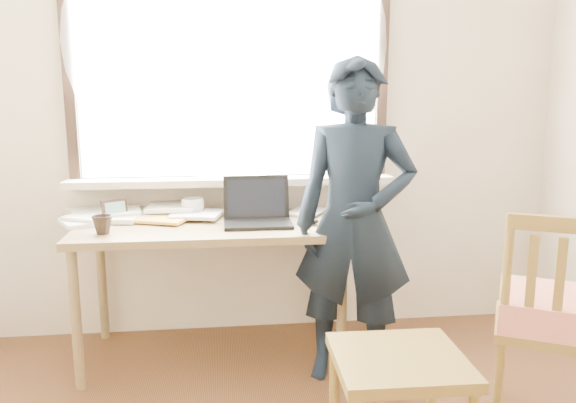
{
  "coord_description": "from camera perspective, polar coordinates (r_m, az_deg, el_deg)",
  "views": [
    {
      "loc": [
        -0.26,
        -1.3,
        1.42
      ],
      "look_at": [
        0.01,
        0.95,
        0.98
      ],
      "focal_mm": 35.0,
      "sensor_mm": 36.0,
      "label": 1
    }
  ],
  "objects": [
    {
      "name": "laptop",
      "position": [
        2.97,
        -3.14,
        -1.13
      ],
      "size": [
        0.35,
        0.28,
        0.24
      ],
      "color": "black",
      "rests_on": "desk"
    },
    {
      "name": "desk_clutter",
      "position": [
        3.18,
        -15.13,
        -1.27
      ],
      "size": [
        0.83,
        0.56,
        0.05
      ],
      "color": "white",
      "rests_on": "desk"
    },
    {
      "name": "book_b",
      "position": [
        3.23,
        0.45,
        -0.98
      ],
      "size": [
        0.27,
        0.29,
        0.02
      ],
      "primitive_type": "imported",
      "rotation": [
        0.0,
        0.0,
        -0.51
      ],
      "color": "white",
      "rests_on": "desk"
    },
    {
      "name": "side_chair",
      "position": [
        2.66,
        25.26,
        -10.29
      ],
      "size": [
        0.59,
        0.59,
        0.96
      ],
      "color": "olive",
      "rests_on": "ground"
    },
    {
      "name": "desk",
      "position": [
        3.02,
        -7.75,
        -3.6
      ],
      "size": [
        1.39,
        0.7,
        0.75
      ],
      "color": "olive",
      "rests_on": "ground"
    },
    {
      "name": "mouse",
      "position": [
        2.94,
        2.23,
        -2.03
      ],
      "size": [
        0.09,
        0.06,
        0.04
      ],
      "primitive_type": "ellipsoid",
      "color": "black",
      "rests_on": "desk"
    },
    {
      "name": "book_a",
      "position": [
        3.24,
        -16.07,
        -1.29
      ],
      "size": [
        0.28,
        0.34,
        0.03
      ],
      "primitive_type": "imported",
      "rotation": [
        0.0,
        0.0,
        0.26
      ],
      "color": "white",
      "rests_on": "desk"
    },
    {
      "name": "room_shell",
      "position": [
        1.53,
        2.29,
        19.03
      ],
      "size": [
        3.52,
        4.02,
        2.61
      ],
      "color": "beige",
      "rests_on": "ground"
    },
    {
      "name": "person",
      "position": [
        2.76,
        6.77,
        -2.2
      ],
      "size": [
        0.67,
        0.53,
        1.6
      ],
      "primitive_type": "imported",
      "rotation": [
        0.0,
        0.0,
        -0.28
      ],
      "color": "black",
      "rests_on": "ground"
    },
    {
      "name": "mug_white",
      "position": [
        3.18,
        -9.63,
        -0.58
      ],
      "size": [
        0.18,
        0.18,
        0.1
      ],
      "primitive_type": "imported",
      "rotation": [
        0.0,
        0.0,
        0.88
      ],
      "color": "white",
      "rests_on": "desk"
    },
    {
      "name": "picture_frame",
      "position": [
        3.14,
        -17.17,
        -0.96
      ],
      "size": [
        0.13,
        0.09,
        0.11
      ],
      "color": "black",
      "rests_on": "desk"
    },
    {
      "name": "mug_dark",
      "position": [
        2.88,
        -18.33,
        -2.25
      ],
      "size": [
        0.11,
        0.11,
        0.09
      ],
      "primitive_type": "imported",
      "rotation": [
        0.0,
        0.0,
        -0.18
      ],
      "color": "black",
      "rests_on": "desk"
    },
    {
      "name": "work_chair",
      "position": [
        2.19,
        11.18,
        -16.86
      ],
      "size": [
        0.48,
        0.46,
        0.48
      ],
      "color": "olive",
      "rests_on": "ground"
    }
  ]
}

